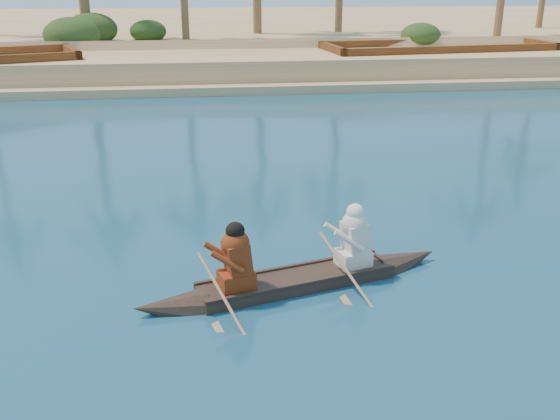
{
  "coord_description": "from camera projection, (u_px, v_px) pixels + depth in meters",
  "views": [
    {
      "loc": [
        -7.72,
        -4.67,
        4.81
      ],
      "look_at": [
        -6.41,
        5.63,
        0.9
      ],
      "focal_mm": 40.0,
      "sensor_mm": 36.0,
      "label": 1
    }
  ],
  "objects": [
    {
      "name": "sandy_embankment",
      "position": [
        294.0,
        33.0,
        50.29
      ],
      "size": [
        150.0,
        51.0,
        1.5
      ],
      "color": "#E2B07F",
      "rests_on": "ground"
    },
    {
      "name": "barge_mid",
      "position": [
        437.0,
        62.0,
        32.08
      ],
      "size": [
        11.95,
        5.1,
        1.93
      ],
      "rotation": [
        0.0,
        0.0,
        0.11
      ],
      "color": "brown",
      "rests_on": "ground"
    },
    {
      "name": "canoe",
      "position": [
        297.0,
        270.0,
        10.21
      ],
      "size": [
        5.39,
        2.14,
        1.49
      ],
      "rotation": [
        0.0,
        0.0,
        0.27
      ],
      "color": "#36271D",
      "rests_on": "ground"
    },
    {
      "name": "shrub_cluster",
      "position": [
        334.0,
        43.0,
        35.77
      ],
      "size": [
        100.0,
        6.0,
        2.4
      ],
      "primitive_type": null,
      "color": "#1B3413",
      "rests_on": "ground"
    }
  ]
}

